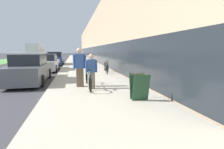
{
  "coord_description": "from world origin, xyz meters",
  "views": [
    {
      "loc": [
        4.8,
        -5.38,
        1.77
      ],
      "look_at": [
        8.65,
        12.2,
        -0.72
      ],
      "focal_mm": 28.0,
      "sensor_mm": 36.0,
      "label": 1
    }
  ],
  "objects": [
    {
      "name": "vintage_roadster_curbside",
      "position": [
        2.54,
        10.75,
        0.67
      ],
      "size": [
        1.76,
        4.62,
        1.45
      ],
      "color": "silver",
      "rests_on": "ground"
    },
    {
      "name": "lawn_strip",
      "position": [
        -6.54,
        25.0,
        0.01
      ],
      "size": [
        5.03,
        70.0,
        0.03
      ],
      "color": "#5B9347",
      "rests_on": "ground"
    },
    {
      "name": "tandem_bicycle",
      "position": [
        5.41,
        2.47,
        0.49
      ],
      "size": [
        0.52,
        2.71,
        0.89
      ],
      "color": "black",
      "rests_on": "sidewalk_slab"
    },
    {
      "name": "sidewalk_slab",
      "position": [
        5.77,
        21.0,
        0.05
      ],
      "size": [
        4.29,
        70.0,
        0.11
      ],
      "color": "#B2AA99",
      "rests_on": "ground"
    },
    {
      "name": "parked_sedan_curbside",
      "position": [
        2.43,
        4.94,
        0.72
      ],
      "size": [
        1.81,
        4.56,
        1.63
      ],
      "color": "#4C5156",
      "rests_on": "ground"
    },
    {
      "name": "sandwich_board_sign",
      "position": [
        6.94,
        0.08,
        0.56
      ],
      "size": [
        0.56,
        0.56,
        0.9
      ],
      "color": "#23472D",
      "rests_on": "sidewalk_slab"
    },
    {
      "name": "person_rider",
      "position": [
        5.53,
        2.13,
        0.87
      ],
      "size": [
        0.52,
        0.2,
        1.52
      ],
      "color": "#756B5B",
      "rests_on": "sidewalk_slab"
    },
    {
      "name": "moving_truck",
      "position": [
        -2.28,
        30.65,
        1.51
      ],
      "size": [
        2.2,
        6.96,
        2.99
      ],
      "color": "orange",
      "rests_on": "ground"
    },
    {
      "name": "person_bystander",
      "position": [
        5.06,
        2.72,
        1.0
      ],
      "size": [
        0.6,
        0.24,
        1.78
      ],
      "color": "brown",
      "rests_on": "sidewalk_slab"
    },
    {
      "name": "cruiser_bike_nearest",
      "position": [
        7.31,
        8.24,
        0.49
      ],
      "size": [
        0.52,
        1.8,
        0.91
      ],
      "color": "black",
      "rests_on": "sidewalk_slab"
    },
    {
      "name": "storefront_facade",
      "position": [
        12.95,
        29.0,
        3.66
      ],
      "size": [
        10.01,
        70.0,
        7.33
      ],
      "color": "tan",
      "rests_on": "ground"
    },
    {
      "name": "bike_rack_hoop",
      "position": [
        7.06,
        6.69,
        0.62
      ],
      "size": [
        0.05,
        0.6,
        0.84
      ],
      "color": "black",
      "rests_on": "sidewalk_slab"
    },
    {
      "name": "parked_sedan_far",
      "position": [
        2.61,
        16.82,
        0.73
      ],
      "size": [
        1.88,
        4.3,
        1.6
      ],
      "color": "navy",
      "rests_on": "ground"
    }
  ]
}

